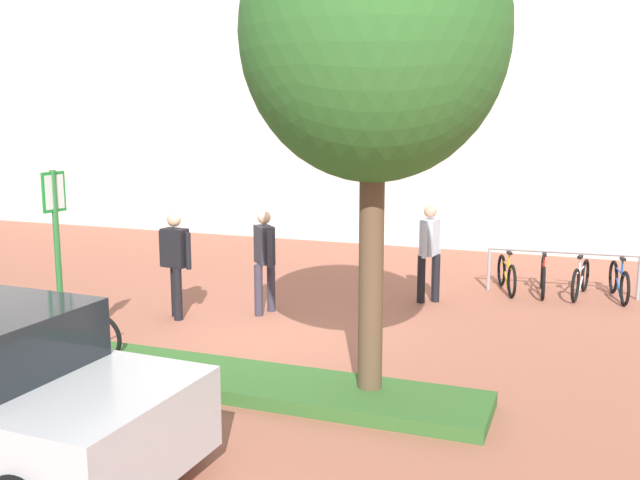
{
  "coord_description": "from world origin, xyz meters",
  "views": [
    {
      "loc": [
        4.56,
        -9.26,
        3.26
      ],
      "look_at": [
        0.68,
        1.07,
        1.34
      ],
      "focal_mm": 40.47,
      "sensor_mm": 36.0,
      "label": 1
    }
  ],
  "objects_px": {
    "person_suited_navy": "(264,255)",
    "bike_rack_cluster": "(562,276)",
    "bike_at_sign": "(69,332)",
    "person_casual_tan": "(429,247)",
    "bollard_steel": "(436,274)",
    "tree_sidewalk": "(374,35)",
    "person_suited_dark": "(175,259)",
    "parking_sign_post": "(57,239)"
  },
  "relations": [
    {
      "from": "person_suited_navy",
      "to": "bike_rack_cluster",
      "type": "bearing_deg",
      "value": 33.66
    },
    {
      "from": "bike_at_sign",
      "to": "person_casual_tan",
      "type": "bearing_deg",
      "value": 49.49
    },
    {
      "from": "bollard_steel",
      "to": "person_casual_tan",
      "type": "xyz_separation_m",
      "value": [
        -0.07,
        -0.28,
        0.53
      ]
    },
    {
      "from": "bike_rack_cluster",
      "to": "bollard_steel",
      "type": "distance_m",
      "value": 2.36
    },
    {
      "from": "tree_sidewalk",
      "to": "person_suited_dark",
      "type": "height_order",
      "value": "tree_sidewalk"
    },
    {
      "from": "bike_at_sign",
      "to": "bollard_steel",
      "type": "relative_size",
      "value": 1.87
    },
    {
      "from": "bollard_steel",
      "to": "tree_sidewalk",
      "type": "bearing_deg",
      "value": -87.16
    },
    {
      "from": "tree_sidewalk",
      "to": "bike_rack_cluster",
      "type": "relative_size",
      "value": 2.15
    },
    {
      "from": "parking_sign_post",
      "to": "person_suited_dark",
      "type": "height_order",
      "value": "parking_sign_post"
    },
    {
      "from": "bike_rack_cluster",
      "to": "person_casual_tan",
      "type": "bearing_deg",
      "value": -148.08
    },
    {
      "from": "tree_sidewalk",
      "to": "parking_sign_post",
      "type": "bearing_deg",
      "value": -177.52
    },
    {
      "from": "parking_sign_post",
      "to": "bike_rack_cluster",
      "type": "height_order",
      "value": "parking_sign_post"
    },
    {
      "from": "tree_sidewalk",
      "to": "bollard_steel",
      "type": "distance_m",
      "value": 6.1
    },
    {
      "from": "person_casual_tan",
      "to": "person_suited_dark",
      "type": "distance_m",
      "value": 4.35
    },
    {
      "from": "person_suited_dark",
      "to": "bike_at_sign",
      "type": "bearing_deg",
      "value": -98.72
    },
    {
      "from": "tree_sidewalk",
      "to": "person_suited_navy",
      "type": "bearing_deg",
      "value": 132.51
    },
    {
      "from": "bike_rack_cluster",
      "to": "person_casual_tan",
      "type": "height_order",
      "value": "person_casual_tan"
    },
    {
      "from": "bike_at_sign",
      "to": "person_casual_tan",
      "type": "relative_size",
      "value": 0.98
    },
    {
      "from": "parking_sign_post",
      "to": "person_suited_dark",
      "type": "xyz_separation_m",
      "value": [
        0.29,
        2.36,
        -0.68
      ]
    },
    {
      "from": "bike_rack_cluster",
      "to": "person_suited_dark",
      "type": "relative_size",
      "value": 1.54
    },
    {
      "from": "bike_rack_cluster",
      "to": "person_suited_dark",
      "type": "bearing_deg",
      "value": -146.76
    },
    {
      "from": "tree_sidewalk",
      "to": "parking_sign_post",
      "type": "relative_size",
      "value": 2.23
    },
    {
      "from": "tree_sidewalk",
      "to": "person_suited_dark",
      "type": "relative_size",
      "value": 3.31
    },
    {
      "from": "bike_at_sign",
      "to": "person_casual_tan",
      "type": "distance_m",
      "value": 6.09
    },
    {
      "from": "parking_sign_post",
      "to": "person_casual_tan",
      "type": "height_order",
      "value": "parking_sign_post"
    },
    {
      "from": "bollard_steel",
      "to": "person_casual_tan",
      "type": "relative_size",
      "value": 0.52
    },
    {
      "from": "bike_rack_cluster",
      "to": "person_suited_navy",
      "type": "distance_m",
      "value": 5.5
    },
    {
      "from": "person_suited_navy",
      "to": "person_suited_dark",
      "type": "bearing_deg",
      "value": -148.35
    },
    {
      "from": "person_suited_navy",
      "to": "person_suited_dark",
      "type": "xyz_separation_m",
      "value": [
        -1.22,
        -0.75,
        0.0
      ]
    },
    {
      "from": "person_suited_navy",
      "to": "bike_at_sign",
      "type": "bearing_deg",
      "value": -117.98
    },
    {
      "from": "person_suited_dark",
      "to": "parking_sign_post",
      "type": "bearing_deg",
      "value": -96.92
    },
    {
      "from": "bollard_steel",
      "to": "person_suited_navy",
      "type": "height_order",
      "value": "person_suited_navy"
    },
    {
      "from": "parking_sign_post",
      "to": "bollard_steel",
      "type": "xyz_separation_m",
      "value": [
        3.96,
        5.07,
        -1.22
      ]
    },
    {
      "from": "bike_rack_cluster",
      "to": "bollard_steel",
      "type": "height_order",
      "value": "bollard_steel"
    },
    {
      "from": "person_suited_navy",
      "to": "parking_sign_post",
      "type": "bearing_deg",
      "value": -115.84
    },
    {
      "from": "tree_sidewalk",
      "to": "person_casual_tan",
      "type": "distance_m",
      "value": 5.57
    },
    {
      "from": "tree_sidewalk",
      "to": "parking_sign_post",
      "type": "xyz_separation_m",
      "value": [
        -4.2,
        -0.18,
        -2.42
      ]
    },
    {
      "from": "person_suited_navy",
      "to": "person_casual_tan",
      "type": "bearing_deg",
      "value": 35.18
    },
    {
      "from": "parking_sign_post",
      "to": "person_casual_tan",
      "type": "distance_m",
      "value": 6.21
    },
    {
      "from": "bike_at_sign",
      "to": "person_suited_navy",
      "type": "height_order",
      "value": "person_suited_navy"
    },
    {
      "from": "bike_at_sign",
      "to": "person_suited_navy",
      "type": "distance_m",
      "value": 3.38
    },
    {
      "from": "bike_rack_cluster",
      "to": "bike_at_sign",
      "type": "bearing_deg",
      "value": -135.7
    }
  ]
}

